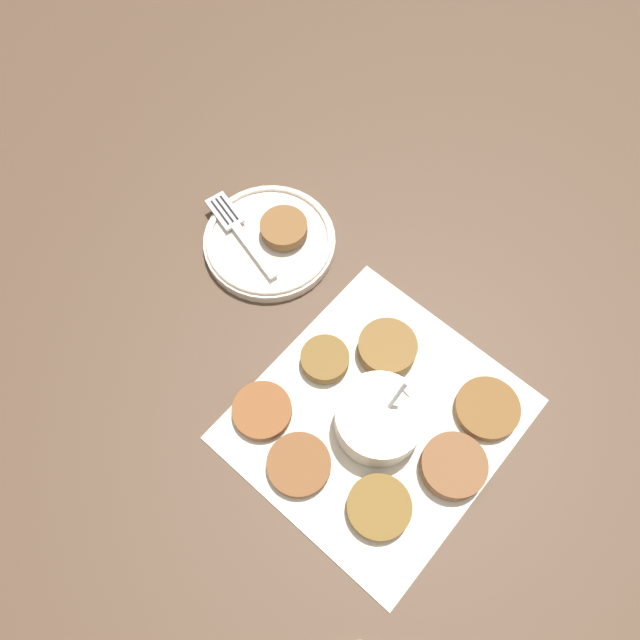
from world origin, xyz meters
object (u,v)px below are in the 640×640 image
at_px(fork, 236,227).
at_px(serving_plate, 270,241).
at_px(sauce_bowl, 379,419).
at_px(fritter_on_plate, 284,228).

bearing_deg(fork, serving_plate, -60.46).
bearing_deg(sauce_bowl, fork, 82.37).
height_order(serving_plate, fork, fork).
bearing_deg(sauce_bowl, fritter_on_plate, 72.33).
bearing_deg(fork, fritter_on_plate, -47.27).
relative_size(sauce_bowl, fork, 0.72).
distance_m(fritter_on_plate, fork, 0.06).
xyz_separation_m(serving_plate, fritter_on_plate, (0.02, -0.01, 0.02)).
bearing_deg(serving_plate, fork, 119.54).
distance_m(serving_plate, fritter_on_plate, 0.03).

